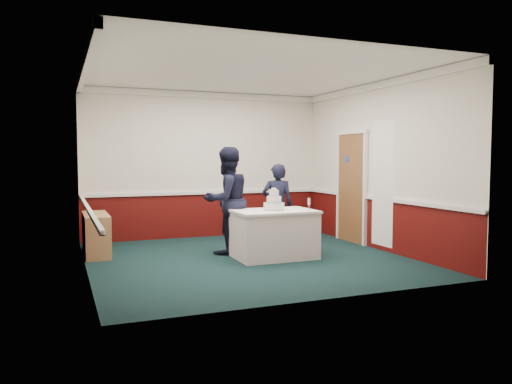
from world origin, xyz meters
name	(u,v)px	position (x,y,z in m)	size (l,w,h in m)	color
ground	(248,259)	(0.00, 0.00, 0.00)	(5.00, 5.00, 0.00)	black
room_shell	(240,139)	(0.08, 0.61, 1.97)	(5.00, 5.00, 3.00)	silver
sideboard	(96,234)	(-2.28, 1.29, 0.35)	(0.41, 1.20, 0.70)	#A67B50
cake_table	(274,234)	(0.43, -0.06, 0.40)	(1.32, 0.92, 0.79)	white
wedding_cake	(274,203)	(0.43, -0.06, 0.90)	(0.35, 0.35, 0.36)	white
cake_knife	(277,211)	(0.40, -0.26, 0.79)	(0.01, 0.22, 0.01)	silver
champagne_flute	(309,202)	(0.93, -0.34, 0.93)	(0.05, 0.05, 0.21)	silver
person_man	(227,200)	(-0.17, 0.58, 0.92)	(0.89, 0.69, 1.84)	black
person_woman	(278,206)	(0.88, 0.80, 0.77)	(0.56, 0.37, 1.54)	black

